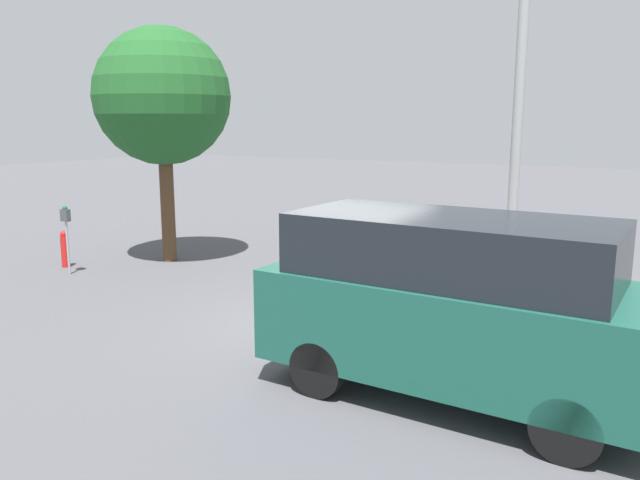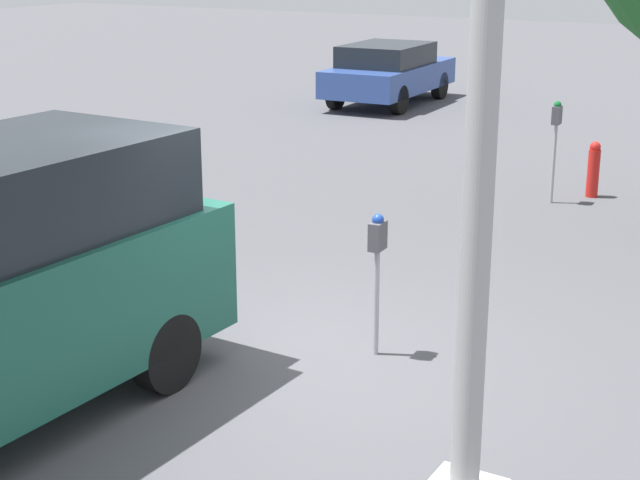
# 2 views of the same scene
# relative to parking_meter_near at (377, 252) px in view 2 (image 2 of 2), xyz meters

# --- Properties ---
(ground_plane) EXTENTS (80.00, 80.00, 0.00)m
(ground_plane) POSITION_rel_parking_meter_near_xyz_m (0.59, -0.63, -1.00)
(ground_plane) COLOR #4C4C51
(parking_meter_near) EXTENTS (0.21, 0.12, 1.36)m
(parking_meter_near) POSITION_rel_parking_meter_near_xyz_m (0.00, 0.00, 0.00)
(parking_meter_near) COLOR #9E9EA3
(parking_meter_near) RESTS_ON ground
(parking_meter_far) EXTENTS (0.21, 0.12, 1.50)m
(parking_meter_far) POSITION_rel_parking_meter_near_xyz_m (-6.22, -0.25, 0.11)
(parking_meter_far) COLOR #9E9EA3
(parking_meter_far) RESTS_ON ground
(lamp_post) EXTENTS (0.44, 0.44, 5.32)m
(lamp_post) POSITION_rel_parking_meter_near_xyz_m (2.63, 1.91, 0.82)
(lamp_post) COLOR beige
(lamp_post) RESTS_ON ground
(car_distant) EXTENTS (4.19, 1.97, 1.41)m
(car_distant) POSITION_rel_parking_meter_near_xyz_m (-13.25, -6.36, -0.24)
(car_distant) COLOR #2D478C
(car_distant) RESTS_ON ground
(fire_hydrant) EXTENTS (0.18, 0.18, 0.84)m
(fire_hydrant) POSITION_rel_parking_meter_near_xyz_m (-6.87, 0.17, -0.58)
(fire_hydrant) COLOR red
(fire_hydrant) RESTS_ON ground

